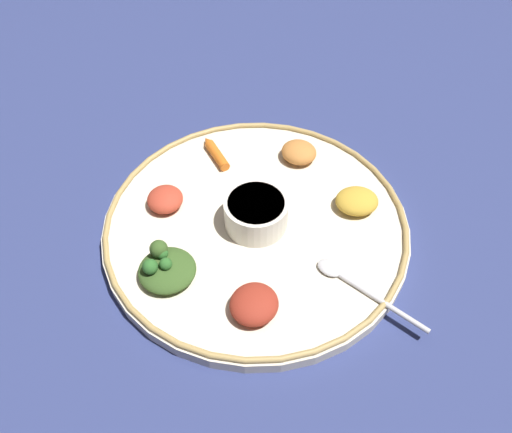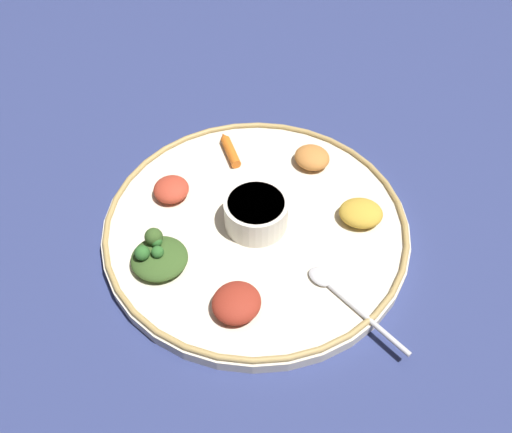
{
  "view_description": "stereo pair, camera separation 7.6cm",
  "coord_description": "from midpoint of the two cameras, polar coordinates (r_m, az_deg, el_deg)",
  "views": [
    {
      "loc": [
        -0.48,
        -0.13,
        0.61
      ],
      "look_at": [
        0.0,
        0.0,
        0.03
      ],
      "focal_mm": 38.35,
      "sensor_mm": 36.0,
      "label": 1
    },
    {
      "loc": [
        -0.45,
        -0.2,
        0.61
      ],
      "look_at": [
        0.0,
        0.0,
        0.03
      ],
      "focal_mm": 38.35,
      "sensor_mm": 36.0,
      "label": 2
    }
  ],
  "objects": [
    {
      "name": "mound_berbere_red",
      "position": [
        0.8,
        -12.22,
        1.51
      ],
      "size": [
        0.06,
        0.06,
        0.03
      ],
      "primitive_type": "ellipsoid",
      "rotation": [
        0.0,
        0.0,
        0.1
      ],
      "color": "#B73D28",
      "rests_on": "platter"
    },
    {
      "name": "mound_lentil_yellow",
      "position": [
        0.79,
        7.79,
        1.45
      ],
      "size": [
        0.07,
        0.08,
        0.03
      ],
      "primitive_type": "ellipsoid",
      "rotation": [
        0.0,
        0.0,
        5.03
      ],
      "color": "gold",
      "rests_on": "platter"
    },
    {
      "name": "spoon",
      "position": [
        0.71,
        7.15,
        -7.14
      ],
      "size": [
        0.08,
        0.15,
        0.01
      ],
      "color": "silver",
      "rests_on": "platter"
    },
    {
      "name": "platter_rim",
      "position": [
        0.77,
        -2.82,
        -0.75
      ],
      "size": [
        0.43,
        0.43,
        0.01
      ],
      "primitive_type": "torus",
      "color": "tan",
      "rests_on": "platter"
    },
    {
      "name": "mound_beet",
      "position": [
        0.68,
        -3.45,
        -9.33
      ],
      "size": [
        0.08,
        0.08,
        0.03
      ],
      "primitive_type": "ellipsoid",
      "rotation": [
        0.0,
        0.0,
        2.82
      ],
      "color": "maroon",
      "rests_on": "platter"
    },
    {
      "name": "ground_plane",
      "position": [
        0.79,
        -2.76,
        -1.74
      ],
      "size": [
        2.4,
        2.4,
        0.0
      ],
      "primitive_type": "plane",
      "color": "navy"
    },
    {
      "name": "platter",
      "position": [
        0.78,
        -2.79,
        -1.32
      ],
      "size": [
        0.43,
        0.43,
        0.02
      ],
      "primitive_type": "cylinder",
      "color": "beige",
      "rests_on": "ground_plane"
    },
    {
      "name": "carrot_near_spoon",
      "position": [
        0.86,
        -6.78,
        6.49
      ],
      "size": [
        0.07,
        0.06,
        0.02
      ],
      "color": "orange",
      "rests_on": "platter"
    },
    {
      "name": "greens_pile",
      "position": [
        0.72,
        -12.43,
        -5.42
      ],
      "size": [
        0.1,
        0.1,
        0.04
      ],
      "color": "#385623",
      "rests_on": "platter"
    },
    {
      "name": "mound_squash",
      "position": [
        0.85,
        1.95,
        6.59
      ],
      "size": [
        0.06,
        0.07,
        0.03
      ],
      "primitive_type": "ellipsoid",
      "rotation": [
        0.0,
        0.0,
        1.32
      ],
      "color": "#C67A38",
      "rests_on": "platter"
    },
    {
      "name": "center_bowl",
      "position": [
        0.75,
        -2.88,
        0.28
      ],
      "size": [
        0.09,
        0.09,
        0.04
      ],
      "color": "silver",
      "rests_on": "platter"
    }
  ]
}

